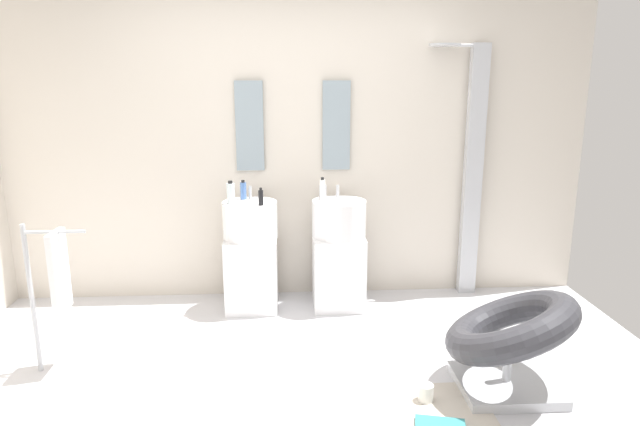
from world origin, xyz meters
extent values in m
cube|color=silver|center=(0.00, 0.00, -0.02)|extent=(4.80, 3.60, 0.04)
cube|color=beige|center=(0.00, 1.65, 1.30)|extent=(4.80, 0.10, 2.60)
cube|color=white|center=(-0.34, 1.30, 0.29)|extent=(0.40, 0.40, 0.58)
cylinder|color=white|center=(-0.34, 1.30, 0.72)|extent=(0.42, 0.42, 0.28)
cylinder|color=#B7BABF|center=(-0.34, 1.42, 0.91)|extent=(0.02, 0.02, 0.10)
cube|color=white|center=(0.34, 1.30, 0.29)|extent=(0.40, 0.40, 0.58)
cylinder|color=white|center=(0.34, 1.30, 0.72)|extent=(0.42, 0.42, 0.28)
cylinder|color=#B7BABF|center=(0.34, 1.42, 0.91)|extent=(0.02, 0.02, 0.10)
cube|color=#8C9EA8|center=(-0.34, 1.58, 1.41)|extent=(0.22, 0.03, 0.70)
cube|color=#8C9EA8|center=(0.34, 1.58, 1.41)|extent=(0.22, 0.03, 0.70)
cube|color=#B7BABF|center=(1.46, 1.53, 1.02)|extent=(0.14, 0.08, 2.05)
cylinder|color=#B7BABF|center=(1.31, 1.51, 2.03)|extent=(0.30, 0.02, 0.02)
cylinder|color=#B7BABF|center=(1.16, 1.48, 2.03)|extent=(0.24, 0.24, 0.02)
cube|color=#B7BABF|center=(1.21, -0.01, 0.03)|extent=(0.56, 0.50, 0.06)
cylinder|color=#B7BABF|center=(1.21, -0.01, 0.20)|extent=(0.05, 0.05, 0.34)
torus|color=#333338|center=(1.21, -0.01, 0.40)|extent=(1.08, 1.08, 0.49)
cylinder|color=#B7BABF|center=(-1.62, 0.38, 0.47)|extent=(0.03, 0.03, 0.95)
cylinder|color=#B7BABF|center=(-1.44, 0.38, 0.90)|extent=(0.36, 0.02, 0.02)
cube|color=white|center=(-1.44, 0.38, 0.65)|extent=(0.04, 0.22, 0.50)
cube|color=beige|center=(0.56, -0.24, 0.01)|extent=(0.96, 0.61, 0.01)
cylinder|color=white|center=(0.71, -0.12, 0.06)|extent=(0.09, 0.09, 0.10)
cylinder|color=silver|center=(-0.48, 1.25, 0.94)|extent=(0.06, 0.06, 0.16)
cylinder|color=black|center=(-0.48, 1.25, 1.03)|extent=(0.03, 0.03, 0.02)
cylinder|color=#99999E|center=(0.22, 1.36, 0.92)|extent=(0.06, 0.06, 0.11)
cylinder|color=black|center=(0.22, 1.36, 0.98)|extent=(0.03, 0.03, 0.02)
cylinder|color=black|center=(-0.25, 1.18, 0.92)|extent=(0.04, 0.04, 0.11)
cylinder|color=black|center=(-0.25, 1.18, 0.99)|extent=(0.02, 0.02, 0.02)
cylinder|color=white|center=(0.21, 1.27, 0.95)|extent=(0.04, 0.04, 0.17)
cylinder|color=black|center=(0.21, 1.27, 1.04)|extent=(0.02, 0.02, 0.02)
cylinder|color=#4C72B7|center=(-0.40, 1.40, 0.93)|extent=(0.05, 0.05, 0.13)
cylinder|color=black|center=(-0.40, 1.40, 1.00)|extent=(0.03, 0.03, 0.02)
camera|label=1|loc=(-0.06, -2.90, 1.79)|focal=31.44mm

